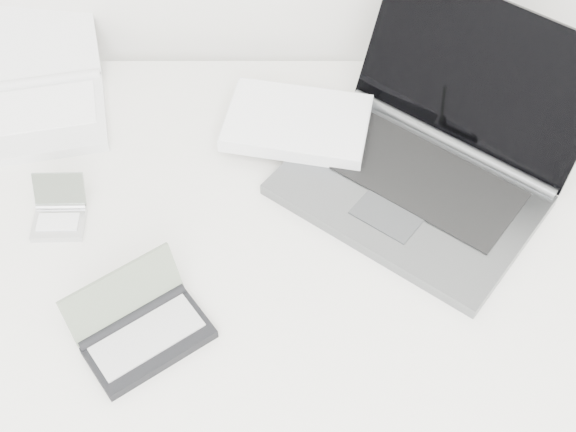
{
  "coord_description": "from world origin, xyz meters",
  "views": [
    {
      "loc": [
        -0.03,
        0.72,
        1.79
      ],
      "look_at": [
        -0.03,
        1.51,
        0.79
      ],
      "focal_mm": 50.0,
      "sensor_mm": 36.0,
      "label": 1
    }
  ],
  "objects_px": {
    "desk": "(305,236)",
    "palmtop_charcoal": "(142,329)",
    "laptop_large": "(398,151)",
    "netbook_open_white": "(28,97)"
  },
  "relations": [
    {
      "from": "desk",
      "to": "palmtop_charcoal",
      "type": "xyz_separation_m",
      "value": [
        -0.25,
        -0.22,
        0.07
      ]
    },
    {
      "from": "laptop_large",
      "to": "netbook_open_white",
      "type": "bearing_deg",
      "value": -155.82
    },
    {
      "from": "palmtop_charcoal",
      "to": "desk",
      "type": "bearing_deg",
      "value": 6.18
    },
    {
      "from": "desk",
      "to": "laptop_large",
      "type": "bearing_deg",
      "value": 35.62
    },
    {
      "from": "laptop_large",
      "to": "palmtop_charcoal",
      "type": "bearing_deg",
      "value": -103.11
    },
    {
      "from": "netbook_open_white",
      "to": "palmtop_charcoal",
      "type": "distance_m",
      "value": 0.56
    },
    {
      "from": "desk",
      "to": "netbook_open_white",
      "type": "relative_size",
      "value": 4.03
    },
    {
      "from": "laptop_large",
      "to": "netbook_open_white",
      "type": "relative_size",
      "value": 1.61
    },
    {
      "from": "desk",
      "to": "palmtop_charcoal",
      "type": "relative_size",
      "value": 7.15
    },
    {
      "from": "desk",
      "to": "palmtop_charcoal",
      "type": "height_order",
      "value": "palmtop_charcoal"
    }
  ]
}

